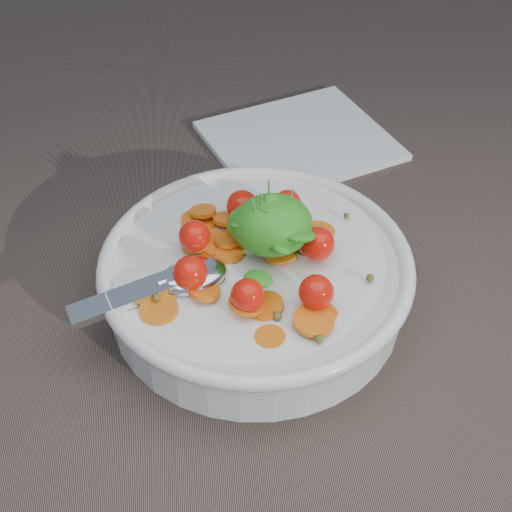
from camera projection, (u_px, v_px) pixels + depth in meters
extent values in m
plane|color=brown|center=(268.00, 308.00, 0.55)|extent=(6.00, 6.00, 0.00)
cylinder|color=white|center=(256.00, 282.00, 0.54)|extent=(0.22, 0.22, 0.04)
torus|color=white|center=(256.00, 262.00, 0.53)|extent=(0.23, 0.23, 0.01)
cylinder|color=white|center=(256.00, 299.00, 0.55)|extent=(0.11, 0.11, 0.01)
cylinder|color=brown|center=(256.00, 282.00, 0.54)|extent=(0.20, 0.20, 0.03)
cylinder|color=orange|center=(264.00, 306.00, 0.49)|extent=(0.04, 0.04, 0.01)
cylinder|color=orange|center=(159.00, 310.00, 0.49)|extent=(0.04, 0.04, 0.01)
cylinder|color=orange|center=(155.00, 298.00, 0.50)|extent=(0.04, 0.04, 0.01)
cylinder|color=orange|center=(281.00, 250.00, 0.53)|extent=(0.03, 0.03, 0.01)
cylinder|color=orange|center=(243.00, 222.00, 0.55)|extent=(0.02, 0.02, 0.01)
cylinder|color=orange|center=(204.00, 291.00, 0.50)|extent=(0.03, 0.03, 0.01)
cylinder|color=orange|center=(277.00, 207.00, 0.57)|extent=(0.03, 0.03, 0.01)
cylinder|color=orange|center=(203.00, 211.00, 0.56)|extent=(0.03, 0.03, 0.01)
cylinder|color=orange|center=(230.00, 254.00, 0.53)|extent=(0.03, 0.03, 0.01)
cylinder|color=orange|center=(214.00, 243.00, 0.54)|extent=(0.04, 0.04, 0.01)
cylinder|color=orange|center=(270.00, 338.00, 0.47)|extent=(0.03, 0.03, 0.00)
cylinder|color=orange|center=(227.00, 219.00, 0.56)|extent=(0.03, 0.03, 0.01)
cylinder|color=orange|center=(199.00, 221.00, 0.56)|extent=(0.04, 0.04, 0.01)
cylinder|color=orange|center=(320.00, 231.00, 0.55)|extent=(0.03, 0.03, 0.01)
cylinder|color=orange|center=(195.00, 244.00, 0.54)|extent=(0.03, 0.02, 0.01)
cylinder|color=orange|center=(229.00, 240.00, 0.54)|extent=(0.03, 0.03, 0.01)
cylinder|color=orange|center=(317.00, 310.00, 0.50)|extent=(0.04, 0.04, 0.01)
cylinder|color=orange|center=(213.00, 260.00, 0.53)|extent=(0.03, 0.03, 0.01)
cylinder|color=orange|center=(246.00, 304.00, 0.49)|extent=(0.03, 0.03, 0.01)
cylinder|color=orange|center=(313.00, 320.00, 0.48)|extent=(0.04, 0.04, 0.00)
cylinder|color=orange|center=(243.00, 237.00, 0.55)|extent=(0.04, 0.04, 0.02)
cylinder|color=orange|center=(322.00, 311.00, 0.49)|extent=(0.03, 0.03, 0.01)
sphere|color=brown|center=(170.00, 291.00, 0.50)|extent=(0.01, 0.01, 0.01)
sphere|color=brown|center=(260.00, 288.00, 0.51)|extent=(0.00, 0.00, 0.00)
sphere|color=brown|center=(320.00, 295.00, 0.50)|extent=(0.01, 0.01, 0.01)
sphere|color=brown|center=(253.00, 230.00, 0.56)|extent=(0.01, 0.01, 0.01)
sphere|color=brown|center=(319.00, 339.00, 0.47)|extent=(0.01, 0.01, 0.01)
sphere|color=brown|center=(196.00, 240.00, 0.54)|extent=(0.01, 0.01, 0.01)
sphere|color=brown|center=(315.00, 251.00, 0.54)|extent=(0.01, 0.01, 0.01)
sphere|color=brown|center=(319.00, 283.00, 0.50)|extent=(0.01, 0.01, 0.01)
sphere|color=brown|center=(370.00, 278.00, 0.51)|extent=(0.01, 0.01, 0.01)
sphere|color=brown|center=(189.00, 247.00, 0.54)|extent=(0.01, 0.01, 0.01)
sphere|color=brown|center=(298.00, 255.00, 0.52)|extent=(0.01, 0.01, 0.01)
sphere|color=brown|center=(222.00, 277.00, 0.51)|extent=(0.01, 0.01, 0.01)
sphere|color=brown|center=(277.00, 316.00, 0.48)|extent=(0.01, 0.01, 0.01)
sphere|color=brown|center=(300.00, 228.00, 0.56)|extent=(0.00, 0.00, 0.00)
sphere|color=brown|center=(346.00, 215.00, 0.56)|extent=(0.00, 0.00, 0.00)
sphere|color=brown|center=(156.00, 298.00, 0.49)|extent=(0.01, 0.01, 0.01)
sphere|color=brown|center=(264.00, 220.00, 0.56)|extent=(0.00, 0.00, 0.00)
sphere|color=red|center=(318.00, 244.00, 0.52)|extent=(0.03, 0.03, 0.03)
sphere|color=red|center=(287.00, 204.00, 0.55)|extent=(0.02, 0.02, 0.02)
sphere|color=red|center=(242.00, 206.00, 0.55)|extent=(0.02, 0.02, 0.02)
sphere|color=red|center=(194.00, 236.00, 0.53)|extent=(0.02, 0.02, 0.02)
sphere|color=red|center=(190.00, 273.00, 0.50)|extent=(0.02, 0.02, 0.02)
sphere|color=red|center=(247.00, 295.00, 0.48)|extent=(0.02, 0.02, 0.02)
sphere|color=red|center=(316.00, 292.00, 0.48)|extent=(0.02, 0.02, 0.02)
ellipsoid|color=green|center=(272.00, 225.00, 0.52)|extent=(0.06, 0.05, 0.04)
ellipsoid|color=green|center=(250.00, 224.00, 0.53)|extent=(0.03, 0.03, 0.03)
ellipsoid|color=green|center=(277.00, 209.00, 0.53)|extent=(0.02, 0.02, 0.01)
ellipsoid|color=green|center=(277.00, 219.00, 0.51)|extent=(0.02, 0.02, 0.02)
ellipsoid|color=green|center=(273.00, 216.00, 0.51)|extent=(0.02, 0.02, 0.01)
ellipsoid|color=green|center=(300.00, 236.00, 0.50)|extent=(0.03, 0.03, 0.02)
ellipsoid|color=green|center=(300.00, 220.00, 0.51)|extent=(0.02, 0.02, 0.02)
ellipsoid|color=green|center=(258.00, 278.00, 0.49)|extent=(0.03, 0.03, 0.01)
ellipsoid|color=green|center=(278.00, 216.00, 0.51)|extent=(0.02, 0.02, 0.01)
ellipsoid|color=green|center=(292.00, 217.00, 0.52)|extent=(0.02, 0.02, 0.02)
ellipsoid|color=green|center=(294.00, 239.00, 0.51)|extent=(0.02, 0.02, 0.01)
ellipsoid|color=green|center=(248.00, 225.00, 0.51)|extent=(0.02, 0.02, 0.01)
ellipsoid|color=green|center=(260.00, 208.00, 0.53)|extent=(0.03, 0.02, 0.02)
ellipsoid|color=green|center=(272.00, 212.00, 0.51)|extent=(0.02, 0.02, 0.02)
ellipsoid|color=green|center=(263.00, 217.00, 0.52)|extent=(0.02, 0.02, 0.02)
ellipsoid|color=green|center=(284.00, 215.00, 0.51)|extent=(0.02, 0.02, 0.01)
ellipsoid|color=green|center=(271.00, 230.00, 0.51)|extent=(0.02, 0.02, 0.02)
ellipsoid|color=green|center=(272.00, 218.00, 0.51)|extent=(0.02, 0.02, 0.02)
ellipsoid|color=green|center=(272.00, 213.00, 0.51)|extent=(0.02, 0.02, 0.02)
ellipsoid|color=green|center=(282.00, 249.00, 0.50)|extent=(0.02, 0.02, 0.01)
ellipsoid|color=green|center=(275.00, 205.00, 0.50)|extent=(0.03, 0.02, 0.02)
ellipsoid|color=green|center=(273.00, 210.00, 0.51)|extent=(0.02, 0.03, 0.02)
ellipsoid|color=green|center=(271.00, 213.00, 0.51)|extent=(0.02, 0.02, 0.02)
ellipsoid|color=green|center=(255.00, 213.00, 0.52)|extent=(0.02, 0.02, 0.02)
ellipsoid|color=green|center=(268.00, 210.00, 0.50)|extent=(0.03, 0.02, 0.02)
ellipsoid|color=green|center=(242.00, 225.00, 0.51)|extent=(0.02, 0.02, 0.02)
ellipsoid|color=green|center=(279.00, 208.00, 0.50)|extent=(0.02, 0.02, 0.01)
ellipsoid|color=green|center=(270.00, 211.00, 0.51)|extent=(0.02, 0.02, 0.02)
cylinder|color=#4C8C33|center=(270.00, 206.00, 0.52)|extent=(0.00, 0.01, 0.04)
cylinder|color=#4C8C33|center=(285.00, 213.00, 0.51)|extent=(0.01, 0.01, 0.04)
cylinder|color=#4C8C33|center=(258.00, 221.00, 0.50)|extent=(0.01, 0.01, 0.04)
cylinder|color=#4C8C33|center=(263.00, 217.00, 0.51)|extent=(0.00, 0.01, 0.04)
ellipsoid|color=silver|center=(193.00, 276.00, 0.51)|extent=(0.06, 0.05, 0.02)
cube|color=silver|center=(138.00, 293.00, 0.50)|extent=(0.10, 0.05, 0.01)
cylinder|color=silver|center=(171.00, 282.00, 0.50)|extent=(0.02, 0.01, 0.01)
cube|color=white|center=(299.00, 141.00, 0.72)|extent=(0.21, 0.20, 0.01)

